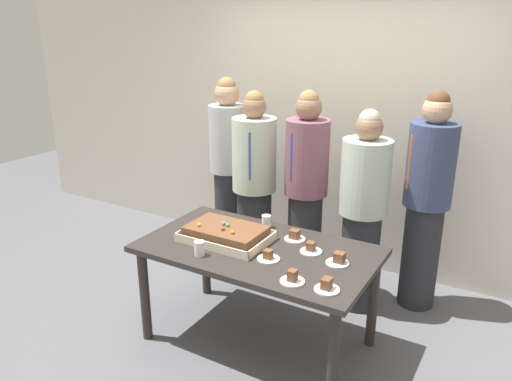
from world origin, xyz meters
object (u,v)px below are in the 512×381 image
object	(u,v)px
sheet_cake	(226,234)
plated_slice_far_left	(311,249)
party_table	(258,259)
plated_slice_near_left	(338,260)
plated_slice_center_front	(295,236)
person_far_right_suit	(363,211)
drink_cup_nearest	(266,222)
plated_slice_near_right	(268,257)
person_serving_front	(254,189)
person_striped_tie_right	(228,170)
drink_cup_middle	(199,248)
person_green_shirt_behind	(306,193)
plated_slice_center_back	(292,279)
person_left_edge_reaching	(427,200)
plated_slice_far_right	(327,286)

from	to	relation	value
sheet_cake	plated_slice_far_left	distance (m)	0.61
party_table	plated_slice_near_left	world-z (taller)	plated_slice_near_left
plated_slice_center_front	person_far_right_suit	world-z (taller)	person_far_right_suit
drink_cup_nearest	plated_slice_near_right	bearing A→B (deg)	-59.45
person_serving_front	person_striped_tie_right	xyz separation A→B (m)	(-0.41, 0.22, 0.05)
plated_slice_near_left	person_serving_front	bearing A→B (deg)	145.80
drink_cup_nearest	drink_cup_middle	bearing A→B (deg)	-104.35
person_green_shirt_behind	person_serving_front	bearing A→B (deg)	-66.26
plated_slice_center_back	person_far_right_suit	bearing A→B (deg)	88.14
plated_slice_center_back	person_serving_front	bearing A→B (deg)	129.83
drink_cup_nearest	person_serving_front	size ratio (longest dim) A/B	0.06
plated_slice_near_left	drink_cup_middle	distance (m)	0.91
person_green_shirt_behind	drink_cup_nearest	bearing A→B (deg)	5.34
party_table	plated_slice_far_left	size ratio (longest dim) A/B	10.72
plated_slice_center_front	sheet_cake	bearing A→B (deg)	-148.74
plated_slice_near_left	person_green_shirt_behind	world-z (taller)	person_green_shirt_behind
plated_slice_center_front	person_striped_tie_right	bearing A→B (deg)	144.90
drink_cup_middle	person_striped_tie_right	xyz separation A→B (m)	(-0.61, 1.27, 0.12)
party_table	person_far_right_suit	distance (m)	0.97
person_green_shirt_behind	person_left_edge_reaching	xyz separation A→B (m)	(0.90, 0.29, 0.01)
person_green_shirt_behind	plated_slice_near_left	bearing A→B (deg)	52.70
person_striped_tie_right	plated_slice_near_right	bearing A→B (deg)	10.63
plated_slice_center_front	person_far_right_suit	distance (m)	0.67
plated_slice_near_right	plated_slice_center_back	xyz separation A→B (m)	(0.27, -0.18, 0.00)
person_striped_tie_right	person_green_shirt_behind	bearing A→B (deg)	47.43
person_serving_front	plated_slice_center_back	bearing A→B (deg)	23.82
plated_slice_near_right	plated_slice_far_right	distance (m)	0.51
plated_slice_center_back	drink_cup_nearest	world-z (taller)	drink_cup_nearest
plated_slice_far_left	person_far_right_suit	bearing A→B (deg)	81.30
sheet_cake	plated_slice_center_back	bearing A→B (deg)	-24.19
sheet_cake	plated_slice_far_right	xyz separation A→B (m)	(0.88, -0.28, -0.03)
drink_cup_middle	plated_slice_near_right	bearing A→B (deg)	21.95
plated_slice_center_back	drink_cup_middle	xyz separation A→B (m)	(-0.69, 0.01, 0.03)
plated_slice_near_left	person_left_edge_reaching	xyz separation A→B (m)	(0.30, 1.06, 0.13)
party_table	person_green_shirt_behind	world-z (taller)	person_green_shirt_behind
plated_slice_far_right	person_left_edge_reaching	world-z (taller)	person_left_edge_reaching
party_table	person_serving_front	world-z (taller)	person_serving_front
sheet_cake	drink_cup_middle	world-z (taller)	sheet_cake
drink_cup_nearest	drink_cup_middle	size ratio (longest dim) A/B	1.00
drink_cup_nearest	person_serving_front	distance (m)	0.57
drink_cup_middle	person_serving_front	world-z (taller)	person_serving_front
person_green_shirt_behind	plated_slice_far_right	bearing A→B (deg)	45.66
sheet_cake	person_serving_front	bearing A→B (deg)	106.00
plated_slice_far_left	party_table	bearing A→B (deg)	-161.20
person_left_edge_reaching	plated_slice_center_back	bearing A→B (deg)	27.43
person_striped_tie_right	plated_slice_center_back	bearing A→B (deg)	12.75
plated_slice_center_front	drink_cup_nearest	size ratio (longest dim) A/B	1.50
person_left_edge_reaching	person_striped_tie_right	bearing A→B (deg)	-40.50
plated_slice_center_front	person_left_edge_reaching	size ratio (longest dim) A/B	0.09
plated_slice_center_back	drink_cup_middle	distance (m)	0.69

